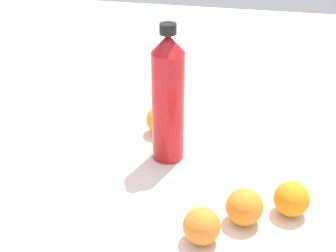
{
  "coord_description": "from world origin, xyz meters",
  "views": [
    {
      "loc": [
        -0.94,
        -0.18,
        0.61
      ],
      "look_at": [
        -0.03,
        0.01,
        0.08
      ],
      "focal_mm": 51.42,
      "sensor_mm": 36.0,
      "label": 1
    }
  ],
  "objects": [
    {
      "name": "water_bottle",
      "position": [
        -0.03,
        0.01,
        0.15
      ],
      "size": [
        0.07,
        0.07,
        0.32
      ],
      "rotation": [
        0.0,
        0.0,
        5.36
      ],
      "color": "red",
      "rests_on": "ground_plane"
    },
    {
      "name": "orange_3",
      "position": [
        -0.22,
        -0.18,
        0.04
      ],
      "size": [
        0.07,
        0.07,
        0.07
      ],
      "primitive_type": "sphere",
      "color": "orange",
      "rests_on": "ground_plane"
    },
    {
      "name": "orange_0",
      "position": [
        -0.18,
        -0.26,
        0.03
      ],
      "size": [
        0.07,
        0.07,
        0.07
      ],
      "primitive_type": "sphere",
      "color": "orange",
      "rests_on": "ground_plane"
    },
    {
      "name": "ground_plane",
      "position": [
        0.0,
        0.0,
        0.0
      ],
      "size": [
        2.4,
        2.4,
        0.0
      ],
      "primitive_type": "plane",
      "color": "silver"
    },
    {
      "name": "orange_1",
      "position": [
        -0.29,
        -0.11,
        0.03
      ],
      "size": [
        0.07,
        0.07,
        0.07
      ],
      "primitive_type": "sphere",
      "color": "orange",
      "rests_on": "ground_plane"
    },
    {
      "name": "orange_2",
      "position": [
        0.07,
        0.05,
        0.04
      ],
      "size": [
        0.07,
        0.07,
        0.07
      ],
      "primitive_type": "sphere",
      "color": "orange",
      "rests_on": "ground_plane"
    }
  ]
}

